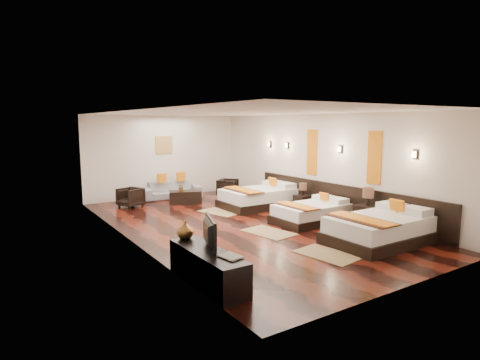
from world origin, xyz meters
TOP-DOWN VIEW (x-y plane):
  - floor at (0.00, 0.00)m, footprint 5.50×9.50m
  - ceiling at (0.00, 0.00)m, footprint 5.50×9.50m
  - back_wall at (0.00, 4.75)m, footprint 5.50×0.01m
  - left_wall at (-2.75, 0.00)m, footprint 0.01×9.50m
  - right_wall at (2.75, 0.00)m, footprint 0.01×9.50m
  - headboard_panel at (2.71, -0.80)m, footprint 0.08×6.60m
  - bed_near at (1.70, -2.98)m, footprint 2.32×1.46m
  - bed_mid at (1.69, -0.86)m, footprint 1.93×1.22m
  - bed_far at (1.70, 1.44)m, footprint 2.28×1.44m
  - nightstand_a at (2.44, -1.99)m, footprint 0.50×0.50m
  - nightstand_b at (2.44, 0.34)m, footprint 0.41×0.41m
  - jute_mat_near at (0.14, -2.95)m, footprint 0.92×1.30m
  - jute_mat_mid at (0.16, -1.04)m, footprint 0.93×1.30m
  - jute_mat_far at (0.32, 1.47)m, footprint 1.06×1.36m
  - tv_console at (-2.50, -2.94)m, footprint 0.50×1.80m
  - tv at (-2.45, -2.79)m, footprint 0.39×0.84m
  - book at (-2.50, -3.45)m, footprint 0.31×0.38m
  - figurine at (-2.50, -2.14)m, footprint 0.35×0.35m
  - sofa at (0.05, 4.26)m, footprint 2.04×1.05m
  - armchair_left at (-1.60, 3.61)m, footprint 0.82×0.81m
  - armchair_right at (1.87, 3.58)m, footprint 0.91×0.92m
  - coffee_table at (0.05, 3.21)m, footprint 1.11×0.83m
  - table_plant at (-0.07, 3.26)m, footprint 0.25×0.22m
  - orange_panel_a at (2.73, -1.90)m, footprint 0.04×0.40m
  - orange_panel_b at (2.73, 0.30)m, footprint 0.04×0.40m
  - sconce_near at (2.70, -3.00)m, footprint 0.07×0.12m
  - sconce_mid at (2.70, -0.80)m, footprint 0.07×0.12m
  - sconce_far at (2.70, 1.40)m, footprint 0.07×0.12m
  - sconce_lounge at (2.70, 2.30)m, footprint 0.07×0.12m
  - gold_artwork at (0.00, 4.73)m, footprint 0.60×0.04m

SIDE VIEW (x-z plane):
  - floor at x=0.00m, z-range -0.01..0.01m
  - jute_mat_near at x=0.14m, z-range 0.00..0.01m
  - jute_mat_mid at x=0.16m, z-range 0.00..0.01m
  - jute_mat_far at x=0.32m, z-range 0.00..0.01m
  - coffee_table at x=0.05m, z-range 0.00..0.40m
  - bed_mid at x=1.69m, z-range -0.12..0.62m
  - tv_console at x=-2.50m, z-range 0.00..0.55m
  - sofa at x=0.05m, z-range 0.00..0.57m
  - nightstand_b at x=2.44m, z-range -0.12..0.69m
  - armchair_left at x=-1.60m, z-range 0.00..0.59m
  - bed_far at x=1.70m, z-range -0.14..0.73m
  - armchair_right at x=1.87m, z-range 0.00..0.60m
  - bed_near at x=1.70m, z-range -0.14..0.75m
  - nightstand_a at x=2.44m, z-range -0.15..0.84m
  - headboard_panel at x=2.71m, z-range 0.00..0.90m
  - table_plant at x=-0.07m, z-range 0.40..0.66m
  - book at x=-2.50m, z-range 0.55..0.58m
  - figurine at x=-2.50m, z-range 0.55..0.86m
  - tv at x=-2.45m, z-range 0.55..1.04m
  - back_wall at x=0.00m, z-range 0.00..2.80m
  - left_wall at x=-2.75m, z-range 0.00..2.80m
  - right_wall at x=2.75m, z-range 0.00..2.80m
  - orange_panel_a at x=2.73m, z-range 1.05..2.35m
  - orange_panel_b at x=2.73m, z-range 1.05..2.35m
  - gold_artwork at x=0.00m, z-range 1.50..2.10m
  - sconce_near at x=2.70m, z-range 1.76..1.94m
  - sconce_mid at x=2.70m, z-range 1.76..1.94m
  - sconce_far at x=2.70m, z-range 1.76..1.94m
  - sconce_lounge at x=2.70m, z-range 1.76..1.94m
  - ceiling at x=0.00m, z-range 2.79..2.80m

